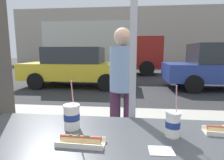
# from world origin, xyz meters

# --- Properties ---
(ground_plane) EXTENTS (60.00, 60.00, 0.00)m
(ground_plane) POSITION_xyz_m (0.00, 8.00, 0.00)
(ground_plane) COLOR #2D2D30
(sidewalk_strip) EXTENTS (16.00, 2.80, 0.11)m
(sidewalk_strip) POSITION_xyz_m (0.00, 1.60, 0.05)
(sidewalk_strip) COLOR #B2ADA3
(sidewalk_strip) RESTS_ON ground
(building_facade_far) EXTENTS (28.00, 1.20, 6.39)m
(building_facade_far) POSITION_xyz_m (0.00, 20.60, 3.20)
(building_facade_far) COLOR #A89E8E
(building_facade_far) RESTS_ON ground
(soda_cup_left) EXTENTS (0.09, 0.09, 0.31)m
(soda_cup_left) POSITION_xyz_m (0.23, -0.24, 1.03)
(soda_cup_left) COLOR white
(soda_cup_left) RESTS_ON window_counter
(soda_cup_right) EXTENTS (0.10, 0.10, 0.32)m
(soda_cup_right) POSITION_xyz_m (-0.38, -0.20, 1.04)
(soda_cup_right) COLOR silver
(soda_cup_right) RESTS_ON window_counter
(hotdog_tray_near) EXTENTS (0.26, 0.11, 0.05)m
(hotdog_tray_near) POSITION_xyz_m (-0.27, -0.39, 0.98)
(hotdog_tray_near) COLOR silver
(hotdog_tray_near) RESTS_ON window_counter
(napkin_wrapper) EXTENTS (0.12, 0.09, 0.00)m
(napkin_wrapper) POSITION_xyz_m (0.14, -0.42, 0.96)
(napkin_wrapper) COLOR white
(napkin_wrapper) RESTS_ON window_counter
(parked_car_yellow) EXTENTS (4.40, 1.91, 1.62)m
(parked_car_yellow) POSITION_xyz_m (-2.31, 6.16, 0.83)
(parked_car_yellow) COLOR gold
(parked_car_yellow) RESTS_ON ground
(parked_car_blue) EXTENTS (4.44, 1.98, 1.76)m
(parked_car_blue) POSITION_xyz_m (3.52, 6.16, 0.88)
(parked_car_blue) COLOR #283D93
(parked_car_blue) RESTS_ON ground
(box_truck) EXTENTS (7.33, 2.44, 3.25)m
(box_truck) POSITION_xyz_m (-2.03, 10.79, 1.74)
(box_truck) COLOR beige
(box_truck) RESTS_ON ground
(pedestrian) EXTENTS (0.32, 0.32, 1.63)m
(pedestrian) POSITION_xyz_m (-0.12, 1.03, 1.04)
(pedestrian) COLOR #41223C
(pedestrian) RESTS_ON sidewalk_strip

